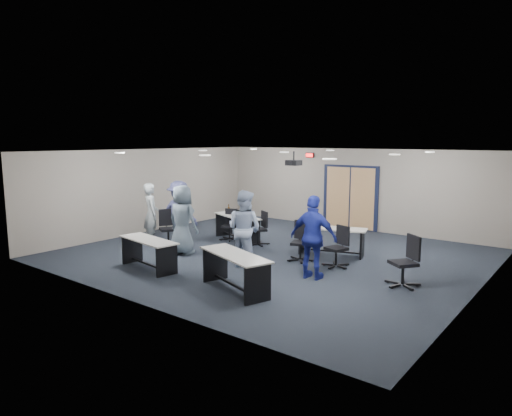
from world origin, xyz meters
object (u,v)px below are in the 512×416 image
Objects in this scene: chair_back_a at (229,225)px; chair_back_d at (336,247)px; table_front_right at (235,266)px; person_plaid at (182,220)px; person_navy at (313,237)px; table_back_left at (237,223)px; person_gray at (151,214)px; person_back at (179,212)px; chair_loose_left at (168,228)px; table_back_right at (332,236)px; chair_back_b at (258,228)px; table_front_left at (149,249)px; chair_loose_right at (403,261)px; person_lightblue at (244,229)px; chair_back_c at (301,241)px.

chair_back_d is (3.93, -0.66, 0.02)m from chair_back_a.
person_plaid is at bearing 173.93° from table_front_right.
table_back_left is at bearing -32.02° from person_navy.
person_back is at bearing -108.77° from person_gray.
chair_loose_left is (-4.07, 1.84, -0.01)m from table_front_right.
table_front_right is at bearing 151.50° from person_plaid.
person_gray is (-0.53, -0.16, 0.37)m from chair_loose_left.
chair_back_b reaches higher than table_back_right.
person_plaid reaches higher than table_front_left.
person_back is at bearing -107.85° from table_back_left.
chair_loose_right is 7.19m from person_gray.
chair_back_d is 2.22m from person_lightblue.
table_back_right is at bearing -36.56° from chair_loose_left.
person_lightblue is (-1.76, -1.29, 0.43)m from chair_back_d.
chair_loose_left is 6.64m from chair_loose_right.
person_navy is (5.42, -0.02, 0.03)m from person_gray.
person_navy is at bearing 163.83° from person_back.
person_back is (-6.54, -0.14, 0.38)m from chair_loose_right.
person_back is at bearing 17.41° from chair_loose_left.
table_front_right is at bearing -28.26° from chair_back_b.
chair_back_b is at bearing -174.91° from chair_back_d.
table_back_right is (0.14, 3.74, -0.02)m from table_front_right.
table_back_left is 5.62m from chair_loose_right.
chair_loose_right reaches higher than table_back_left.
table_back_left is at bearing -95.49° from person_plaid.
person_plaid is 2.04m from person_lightblue.
chair_loose_left reaches higher than table_back_right.
person_navy is 1.00× the size of person_back.
person_navy is (3.43, 1.70, 0.43)m from table_front_left.
table_back_left is at bearing -50.41° from person_lightblue.
table_front_left is at bearing -122.03° from chair_back_d.
table_back_left is (-2.94, 3.55, 0.01)m from table_front_right.
chair_loose_right is at bearing -163.69° from person_navy.
chair_back_a is 3.07m from chair_back_c.
chair_loose_left is 0.56× the size of person_lightblue.
person_plaid reaches higher than chair_back_d.
chair_back_d is 0.53× the size of person_back.
person_navy and person_back have the same top height.
person_navy is (0.68, -2.08, 0.42)m from table_back_right.
table_front_left is 5.69m from chair_loose_right.
chair_back_c is at bearing 178.00° from person_back.
table_back_left reaches higher than chair_loose_left.
chair_back_a is at bearing -89.59° from person_plaid.
table_back_left is at bearing 166.38° from table_back_right.
person_navy reaches higher than person_gray.
person_plaid is 1.25m from person_back.
person_navy is (3.97, -1.79, 0.45)m from chair_back_a.
person_back is (-1.05, -1.34, 0.39)m from table_back_left.
chair_loose_left is 4.91m from person_navy.
table_back_left is at bearing -173.35° from chair_back_d.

